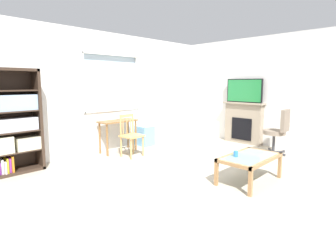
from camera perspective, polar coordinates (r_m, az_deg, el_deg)
ground at (r=4.75m, az=5.96°, el=-12.32°), size 6.54×5.99×0.02m
wall_back_with_window at (r=6.35m, az=-11.73°, el=4.82°), size 5.54×0.15×2.71m
wall_right at (r=6.93m, az=20.97°, el=4.88°), size 0.12×5.19×2.71m
bookshelf at (r=5.25m, az=-31.03°, el=-1.70°), size 0.90×0.38×1.82m
desk_under_window at (r=6.06m, az=-10.86°, el=-2.33°), size 0.88×0.40×0.73m
wooden_chair at (r=5.65m, az=-8.12°, el=-4.23°), size 0.44×0.43×0.90m
plastic_drawer_unit at (r=6.65m, az=-5.11°, el=-4.39°), size 0.35×0.40×0.49m
fireplace at (r=7.10m, az=16.14°, el=-1.51°), size 0.26×1.10×1.07m
tv at (r=7.01m, az=16.31°, el=5.22°), size 0.06×0.97×0.61m
office_chair at (r=6.25m, az=22.95°, el=-2.80°), size 0.57×0.58×1.00m
coffee_table at (r=4.40m, az=17.41°, el=-9.15°), size 1.07×0.61×0.42m
sippy_cup at (r=4.28m, az=14.57°, el=-8.08°), size 0.07×0.07×0.09m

